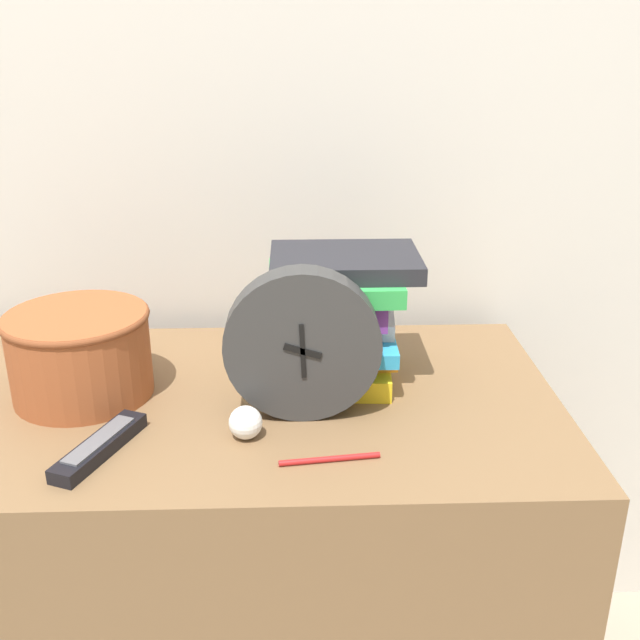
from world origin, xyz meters
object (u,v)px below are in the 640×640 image
Objects in this scene: desk_clock at (302,345)px; tv_remote at (100,446)px; pen at (330,459)px; book_stack at (333,315)px; basket at (80,351)px; crumpled_paper_ball at (246,423)px.

tv_remote is at bearing -160.67° from desk_clock.
pen is at bearing -5.87° from tv_remote.
basket is (-0.39, -0.05, -0.03)m from book_stack.
tv_remote is (-0.33, -0.22, -0.10)m from book_stack.
pen is (0.31, -0.03, -0.01)m from tv_remote.
basket is 0.30m from crumpled_paper_ball.
crumpled_paper_ball is (-0.08, -0.06, -0.09)m from desk_clock.
desk_clock is 0.14m from book_stack.
desk_clock is 0.93× the size of book_stack.
book_stack is 0.25m from crumpled_paper_ball.
tv_remote is 0.31m from pen.
desk_clock is 1.67× the size of pen.
desk_clock is at bearing 37.41° from crumpled_paper_ball.
book_stack is 0.41m from tv_remote.
tv_remote is (0.07, -0.18, -0.06)m from basket.
pen is at bearing -93.95° from book_stack.
tv_remote is (-0.28, -0.10, -0.10)m from desk_clock.
basket is (-0.34, 0.08, -0.04)m from desk_clock.
desk_clock is 0.35m from basket.
crumpled_paper_ball is at bearing -28.47° from basket.
basket reaches higher than tv_remote.
basket is at bearing 166.96° from desk_clock.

